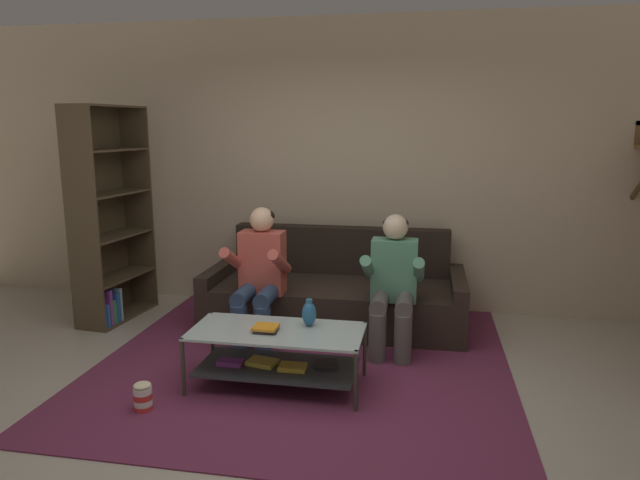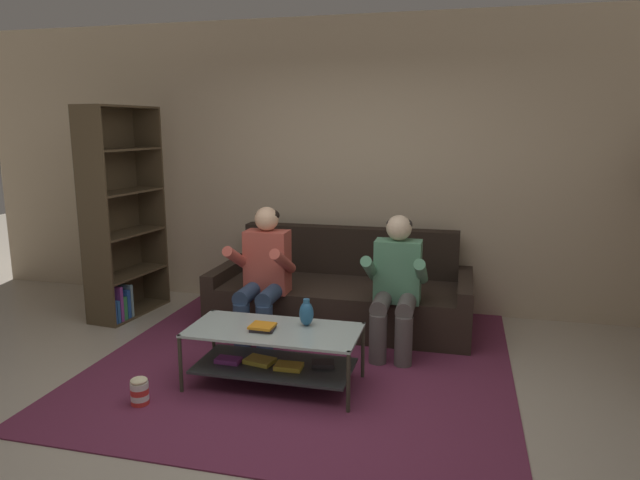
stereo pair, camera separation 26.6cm
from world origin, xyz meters
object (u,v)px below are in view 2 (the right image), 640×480
Objects in this scene: coffee_table at (274,349)px; book_stack at (263,327)px; popcorn_tub at (140,391)px; person_seated_left at (263,270)px; bookshelf at (118,225)px; person_seated_right at (396,280)px; couch at (342,295)px; vase at (306,313)px.

coffee_table is 6.85× the size of book_stack.
popcorn_tub is at bearing -147.13° from coffee_table.
book_stack is (0.31, -0.89, -0.18)m from person_seated_left.
popcorn_tub is (1.20, -1.69, -0.80)m from bookshelf.
bookshelf is (-2.76, 0.34, 0.28)m from person_seated_right.
couch is 1.51m from book_stack.
vase is (-0.56, -0.72, -0.09)m from person_seated_right.
popcorn_tub is at bearing -54.47° from bookshelf.
vase is (0.01, -1.31, 0.25)m from couch.
bookshelf is 10.24× the size of popcorn_tub.
person_seated_right is at bearing -45.82° from couch.
person_seated_left reaches higher than coffee_table.
person_seated_left is 0.99m from coffee_table.
couch is 2.05× the size of person_seated_left.
person_seated_right is 0.92m from vase.
book_stack is (-0.07, -0.04, 0.17)m from coffee_table.
person_seated_left is 0.57× the size of bookshelf.
person_seated_right is at bearing -6.93° from bookshelf.
bookshelf is at bearing 125.53° from popcorn_tub.
bookshelf is (-2.19, -0.25, 0.62)m from couch.
coffee_table is at bearing -97.80° from couch.
bookshelf is (-1.99, 1.18, 0.62)m from coffee_table.
coffee_table is 0.19m from book_stack.
person_seated_right is 5.70× the size of popcorn_tub.
vase is at bearing -25.59° from bookshelf.
person_seated_left is 0.95m from book_stack.
vase is at bearing -50.94° from person_seated_left.
person_seated_left reaches higher than couch.
book_stack reaches higher than coffee_table.
popcorn_tub is (-0.78, -0.51, -0.18)m from coffee_table.
couch is at bearing 63.19° from popcorn_tub.
popcorn_tub is at bearing -116.81° from couch.
person_seated_left reaches higher than book_stack.
book_stack is at bearing -32.40° from bookshelf.
vase reaches higher than popcorn_tub.
bookshelf is (-1.61, 0.33, 0.27)m from person_seated_left.
coffee_table is 2.39m from bookshelf.
coffee_table is (-0.20, -1.43, 0.00)m from couch.
person_seated_left is 1.03× the size of person_seated_right.
vase is at bearing 31.07° from book_stack.
person_seated_left is 6.52× the size of book_stack.
person_seated_left is at bearing 179.87° from person_seated_right.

